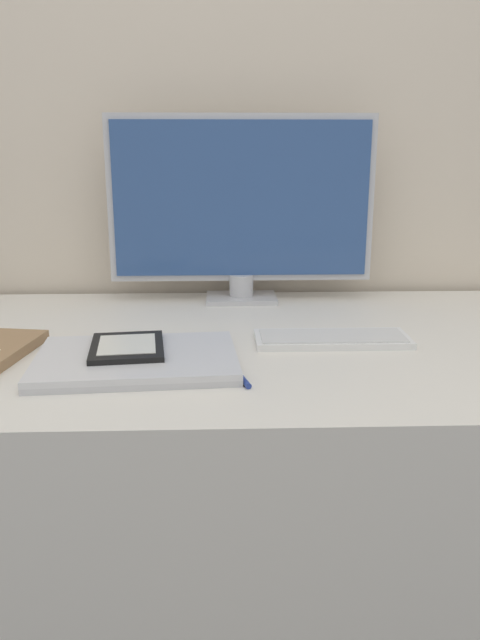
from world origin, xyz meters
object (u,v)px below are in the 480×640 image
Objects in this scene: laptop at (137,360)px; ereader at (127,347)px; monitor at (241,206)px; keyboard at (332,339)px; pen at (234,372)px.

laptop is 2.10× the size of ereader.
monitor reaches higher than ereader.
keyboard is at bearing -64.94° from monitor.
laptop is at bearing -112.90° from monitor.
laptop is at bearing 163.34° from pen.
keyboard is at bearing 14.07° from ereader.
laptop is 2.65× the size of pen.
ereader reaches higher than laptop.
monitor reaches higher than pen.
keyboard is 0.37m from ereader.
laptop is (-0.34, -0.11, 0.00)m from keyboard.
monitor reaches higher than keyboard.
laptop is 0.03m from ereader.
ereader reaches higher than keyboard.
keyboard is 0.36m from laptop.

